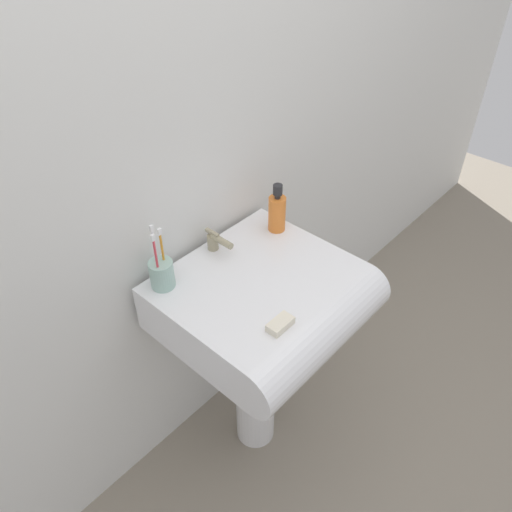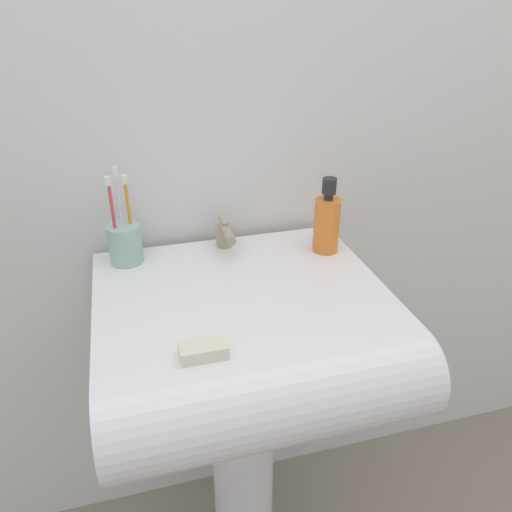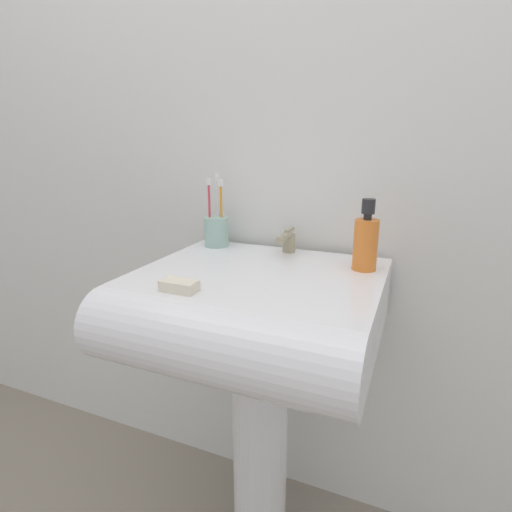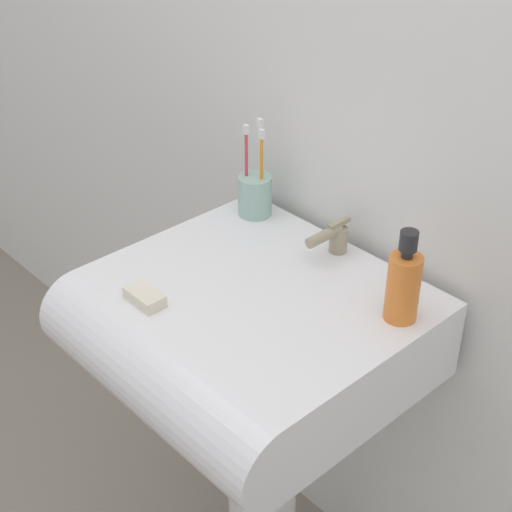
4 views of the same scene
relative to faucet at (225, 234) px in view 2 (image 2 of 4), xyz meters
The scene contains 7 objects.
wall_back 0.30m from the faucet, 95.23° to the left, with size 5.00×0.05×2.40m, color silver.
sink_pedestal 0.59m from the faucet, 92.86° to the right, with size 0.15×0.15×0.71m, color white.
sink_basin 0.27m from the faucet, 92.14° to the right, with size 0.59×0.56×0.17m.
faucet is the anchor object (origin of this frame).
toothbrush_cup 0.23m from the faucet, behind, with size 0.07×0.07×0.22m.
soap_bottle 0.24m from the faucet, 17.10° to the right, with size 0.06×0.06×0.18m.
bar_soap 0.40m from the faucet, 107.61° to the right, with size 0.08×0.04×0.02m, color silver.
Camera 2 is at (-0.20, -0.86, 1.42)m, focal length 35.00 mm.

